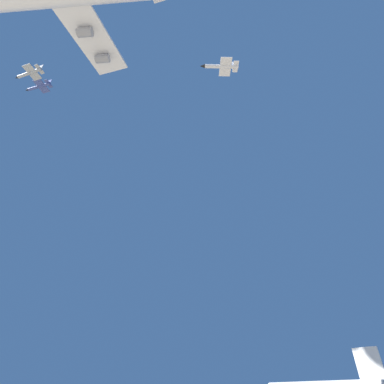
{
  "coord_description": "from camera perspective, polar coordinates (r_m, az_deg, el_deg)",
  "views": [
    {
      "loc": [
        -7.1,
        104.13,
        3.92
      ],
      "look_at": [
        22.7,
        39.83,
        53.9
      ],
      "focal_mm": 27.63,
      "sensor_mm": 36.0,
      "label": 1
    }
  ],
  "objects": [
    {
      "name": "chase_jet_left_wing",
      "position": [
        164.83,
        -28.87,
        19.48
      ],
      "size": [
        15.25,
        8.43,
        4.0
      ],
      "rotation": [
        0.0,
        0.0,
        0.11
      ],
      "color": "#999EA3"
    },
    {
      "name": "chase_jet_high_escort",
      "position": [
        125.2,
        5.69,
        22.97
      ],
      "size": [
        14.85,
        9.66,
        4.0
      ],
      "rotation": [
        0.0,
        0.0,
        0.46
      ],
      "color": "silver"
    },
    {
      "name": "chase_jet_right_wing",
      "position": [
        178.47,
        -27.42,
        17.63
      ],
      "size": [
        15.3,
        8.56,
        4.0
      ],
      "rotation": [
        0.0,
        0.0,
        0.15
      ],
      "color": "#38478C"
    }
  ]
}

